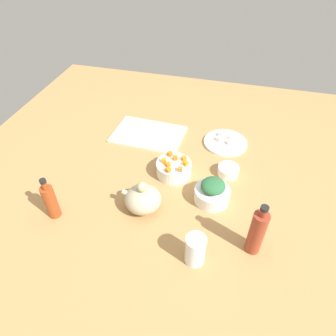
# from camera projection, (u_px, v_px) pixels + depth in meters

# --- Properties ---
(tabletop) EXTENTS (1.90, 1.90, 0.03)m
(tabletop) POSITION_uv_depth(u_px,v_px,m) (168.00, 179.00, 1.32)
(tabletop) COLOR #A97B48
(tabletop) RESTS_ON ground
(cutting_board) EXTENTS (0.36, 0.25, 0.01)m
(cutting_board) POSITION_uv_depth(u_px,v_px,m) (148.00, 134.00, 1.53)
(cutting_board) COLOR white
(cutting_board) RESTS_ON tabletop
(plate_tofu) EXTENTS (0.21, 0.21, 0.01)m
(plate_tofu) POSITION_uv_depth(u_px,v_px,m) (225.00, 143.00, 1.48)
(plate_tofu) COLOR white
(plate_tofu) RESTS_ON tabletop
(bowl_greens) EXTENTS (0.14, 0.14, 0.06)m
(bowl_greens) POSITION_uv_depth(u_px,v_px,m) (212.00, 195.00, 1.19)
(bowl_greens) COLOR white
(bowl_greens) RESTS_ON tabletop
(bowl_carrots) EXTENTS (0.15, 0.15, 0.06)m
(bowl_carrots) POSITION_uv_depth(u_px,v_px,m) (174.00, 169.00, 1.30)
(bowl_carrots) COLOR white
(bowl_carrots) RESTS_ON tabletop
(bowl_small_side) EXTENTS (0.09, 0.09, 0.04)m
(bowl_small_side) POSITION_uv_depth(u_px,v_px,m) (228.00, 171.00, 1.31)
(bowl_small_side) COLOR white
(bowl_small_side) RESTS_ON tabletop
(teapot) EXTENTS (0.16, 0.14, 0.14)m
(teapot) POSITION_uv_depth(u_px,v_px,m) (143.00, 199.00, 1.14)
(teapot) COLOR tan
(teapot) RESTS_ON tabletop
(bottle_0) EXTENTS (0.05, 0.05, 0.18)m
(bottle_0) POSITION_uv_depth(u_px,v_px,m) (50.00, 201.00, 1.10)
(bottle_0) COLOR #963D19
(bottle_0) RESTS_ON tabletop
(bottle_1) EXTENTS (0.05, 0.05, 0.22)m
(bottle_1) POSITION_uv_depth(u_px,v_px,m) (257.00, 232.00, 0.98)
(bottle_1) COLOR maroon
(bottle_1) RESTS_ON tabletop
(drinking_glass_0) EXTENTS (0.07, 0.07, 0.12)m
(drinking_glass_0) POSITION_uv_depth(u_px,v_px,m) (195.00, 250.00, 0.97)
(drinking_glass_0) COLOR white
(drinking_glass_0) RESTS_ON tabletop
(carrot_cube_0) EXTENTS (0.02, 0.02, 0.02)m
(carrot_cube_0) POSITION_uv_depth(u_px,v_px,m) (175.00, 158.00, 1.29)
(carrot_cube_0) COLOR orange
(carrot_cube_0) RESTS_ON bowl_carrots
(carrot_cube_1) EXTENTS (0.03, 0.03, 0.02)m
(carrot_cube_1) POSITION_uv_depth(u_px,v_px,m) (170.00, 154.00, 1.31)
(carrot_cube_1) COLOR orange
(carrot_cube_1) RESTS_ON bowl_carrots
(carrot_cube_2) EXTENTS (0.02, 0.02, 0.02)m
(carrot_cube_2) POSITION_uv_depth(u_px,v_px,m) (164.00, 160.00, 1.28)
(carrot_cube_2) COLOR orange
(carrot_cube_2) RESTS_ON bowl_carrots
(carrot_cube_3) EXTENTS (0.03, 0.03, 0.02)m
(carrot_cube_3) POSITION_uv_depth(u_px,v_px,m) (186.00, 163.00, 1.27)
(carrot_cube_3) COLOR orange
(carrot_cube_3) RESTS_ON bowl_carrots
(carrot_cube_4) EXTENTS (0.03, 0.03, 0.02)m
(carrot_cube_4) POSITION_uv_depth(u_px,v_px,m) (184.00, 158.00, 1.29)
(carrot_cube_4) COLOR orange
(carrot_cube_4) RESTS_ON bowl_carrots
(carrot_cube_5) EXTENTS (0.02, 0.02, 0.02)m
(carrot_cube_5) POSITION_uv_depth(u_px,v_px,m) (180.00, 169.00, 1.24)
(carrot_cube_5) COLOR orange
(carrot_cube_5) RESTS_ON bowl_carrots
(carrot_cube_6) EXTENTS (0.03, 0.03, 0.02)m
(carrot_cube_6) POSITION_uv_depth(u_px,v_px,m) (167.00, 165.00, 1.26)
(carrot_cube_6) COLOR orange
(carrot_cube_6) RESTS_ON bowl_carrots
(carrot_cube_7) EXTENTS (0.03, 0.03, 0.02)m
(carrot_cube_7) POSITION_uv_depth(u_px,v_px,m) (168.00, 170.00, 1.24)
(carrot_cube_7) COLOR orange
(carrot_cube_7) RESTS_ON bowl_carrots
(chopped_greens_mound) EXTENTS (0.12, 0.13, 0.04)m
(chopped_greens_mound) POSITION_uv_depth(u_px,v_px,m) (213.00, 186.00, 1.16)
(chopped_greens_mound) COLOR #296037
(chopped_greens_mound) RESTS_ON bowl_greens
(tofu_cube_0) EXTENTS (0.03, 0.03, 0.02)m
(tofu_cube_0) POSITION_uv_depth(u_px,v_px,m) (229.00, 142.00, 1.45)
(tofu_cube_0) COLOR white
(tofu_cube_0) RESTS_ON plate_tofu
(tofu_cube_1) EXTENTS (0.03, 0.03, 0.02)m
(tofu_cube_1) POSITION_uv_depth(u_px,v_px,m) (221.00, 134.00, 1.50)
(tofu_cube_1) COLOR white
(tofu_cube_1) RESTS_ON plate_tofu
(tofu_cube_2) EXTENTS (0.03, 0.03, 0.02)m
(tofu_cube_2) POSITION_uv_depth(u_px,v_px,m) (219.00, 139.00, 1.47)
(tofu_cube_2) COLOR white
(tofu_cube_2) RESTS_ON plate_tofu
(tofu_cube_3) EXTENTS (0.03, 0.03, 0.02)m
(tofu_cube_3) POSITION_uv_depth(u_px,v_px,m) (233.00, 138.00, 1.48)
(tofu_cube_3) COLOR white
(tofu_cube_3) RESTS_ON plate_tofu
(dumpling_0) EXTENTS (0.07, 0.06, 0.02)m
(dumpling_0) POSITION_uv_depth(u_px,v_px,m) (174.00, 133.00, 1.51)
(dumpling_0) COLOR beige
(dumpling_0) RESTS_ON cutting_board
(dumpling_1) EXTENTS (0.06, 0.06, 0.02)m
(dumpling_1) POSITION_uv_depth(u_px,v_px,m) (158.00, 129.00, 1.54)
(dumpling_1) COLOR beige
(dumpling_1) RESTS_ON cutting_board
(dumpling_2) EXTENTS (0.06, 0.06, 0.02)m
(dumpling_2) POSITION_uv_depth(u_px,v_px,m) (127.00, 135.00, 1.50)
(dumpling_2) COLOR beige
(dumpling_2) RESTS_ON cutting_board
(dumpling_3) EXTENTS (0.05, 0.06, 0.02)m
(dumpling_3) POSITION_uv_depth(u_px,v_px,m) (140.00, 125.00, 1.56)
(dumpling_3) COLOR beige
(dumpling_3) RESTS_ON cutting_board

